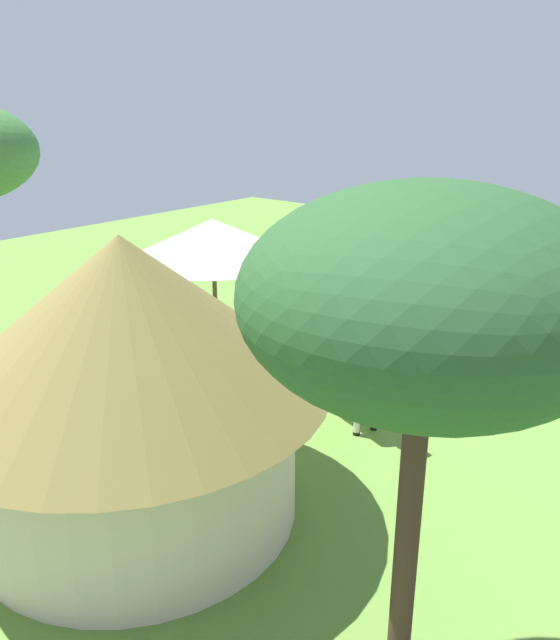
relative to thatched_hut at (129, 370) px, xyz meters
name	(u,v)px	position (x,y,z in m)	size (l,w,h in m)	color
ground_plane	(314,361)	(1.34, -6.08, -2.25)	(36.00, 36.00, 0.00)	olive
thatched_hut	(129,370)	(0.00, 0.00, 0.00)	(5.49, 5.49, 4.12)	beige
shade_umbrella	(213,239)	(3.10, -4.70, 0.61)	(3.70, 3.70, 3.29)	brown
patio_dining_table	(216,334)	(3.10, -4.70, -1.59)	(1.54, 1.07, 0.74)	silver
patio_chair_near_lawn	(235,359)	(1.98, -4.12, -1.73)	(0.58, 0.58, 0.90)	white
patio_chair_west_end	(260,327)	(2.85, -5.94, -1.73)	(0.51, 0.50, 0.90)	white
patio_chair_near_hut	(166,334)	(4.26, -4.22, -1.73)	(0.56, 0.57, 0.90)	silver
guest_beside_umbrella	(125,318)	(4.67, -3.40, -1.21)	(0.62, 0.24, 1.73)	black
guest_behind_table	(137,322)	(4.34, -3.47, -1.26)	(0.58, 0.31, 1.64)	black
standing_watcher	(442,311)	(-0.66, -8.37, -1.20)	(0.49, 0.48, 1.74)	#251A2A
striped_lounge_chair	(292,356)	(1.53, -5.51, -1.99)	(0.95, 0.91, 0.64)	#C54A4B
zebra_nearest_camera	(351,370)	(-0.85, -4.22, -1.20)	(2.05, 1.17, 1.58)	silver
zebra_by_umbrella	(445,341)	(-1.49, -6.77, -1.24)	(1.30, 2.04, 1.54)	silver
acacia_tree_left_background	(426,300)	(-4.46, 0.35, 1.98)	(3.06, 3.06, 5.17)	#412C21
brick_patio_kerb	(300,289)	(5.06, -10.38, -2.21)	(2.80, 0.36, 0.08)	#925E48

